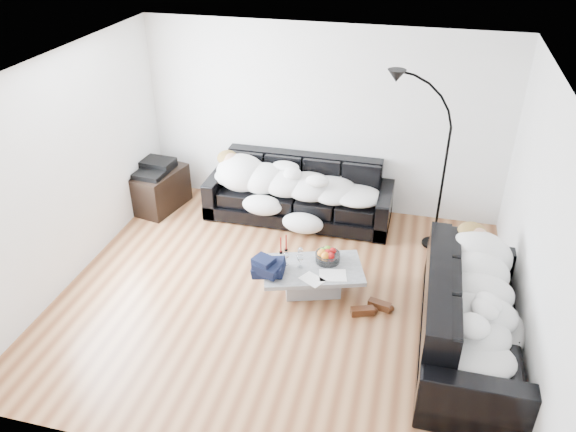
% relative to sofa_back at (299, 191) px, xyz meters
% --- Properties ---
extents(ground, '(5.00, 5.00, 0.00)m').
position_rel_sofa_back_xyz_m(ground, '(0.22, -1.79, -0.42)').
color(ground, brown).
rests_on(ground, ground).
extents(wall_back, '(5.00, 0.02, 2.60)m').
position_rel_sofa_back_xyz_m(wall_back, '(0.22, 0.46, 0.88)').
color(wall_back, silver).
rests_on(wall_back, ground).
extents(wall_left, '(0.02, 4.50, 2.60)m').
position_rel_sofa_back_xyz_m(wall_left, '(-2.28, -1.79, 0.88)').
color(wall_left, silver).
rests_on(wall_left, ground).
extents(wall_right, '(0.02, 4.50, 2.60)m').
position_rel_sofa_back_xyz_m(wall_right, '(2.72, -1.79, 0.88)').
color(wall_right, silver).
rests_on(wall_right, ground).
extents(ceiling, '(5.00, 5.00, 0.00)m').
position_rel_sofa_back_xyz_m(ceiling, '(0.22, -1.79, 2.18)').
color(ceiling, white).
rests_on(ceiling, ground).
extents(sofa_back, '(2.56, 0.89, 0.84)m').
position_rel_sofa_back_xyz_m(sofa_back, '(0.00, 0.00, 0.00)').
color(sofa_back, black).
rests_on(sofa_back, ground).
extents(sofa_right, '(0.96, 2.24, 0.91)m').
position_rel_sofa_back_xyz_m(sofa_right, '(2.26, -2.16, 0.04)').
color(sofa_right, black).
rests_on(sofa_right, ground).
extents(sleeper_back, '(2.16, 0.75, 0.43)m').
position_rel_sofa_back_xyz_m(sleeper_back, '(0.00, -0.05, 0.22)').
color(sleeper_back, white).
rests_on(sleeper_back, sofa_back).
extents(sleeper_right, '(0.81, 1.92, 0.47)m').
position_rel_sofa_back_xyz_m(sleeper_right, '(2.26, -2.16, 0.24)').
color(sleeper_right, white).
rests_on(sleeper_right, sofa_right).
extents(teal_cushion, '(0.42, 0.38, 0.20)m').
position_rel_sofa_back_xyz_m(teal_cushion, '(2.20, -1.46, 0.30)').
color(teal_cushion, '#0A4B31').
rests_on(teal_cushion, sofa_right).
extents(coffee_table, '(1.27, 0.97, 0.33)m').
position_rel_sofa_back_xyz_m(coffee_table, '(0.54, -1.60, -0.25)').
color(coffee_table, '#939699').
rests_on(coffee_table, ground).
extents(fruit_bowl, '(0.31, 0.31, 0.18)m').
position_rel_sofa_back_xyz_m(fruit_bowl, '(0.68, -1.43, -0.00)').
color(fruit_bowl, white).
rests_on(fruit_bowl, coffee_table).
extents(wine_glass_a, '(0.07, 0.07, 0.15)m').
position_rel_sofa_back_xyz_m(wine_glass_a, '(0.36, -1.46, -0.02)').
color(wine_glass_a, white).
rests_on(wine_glass_a, coffee_table).
extents(wine_glass_b, '(0.08, 0.08, 0.16)m').
position_rel_sofa_back_xyz_m(wine_glass_b, '(0.23, -1.61, -0.01)').
color(wine_glass_b, white).
rests_on(wine_glass_b, coffee_table).
extents(wine_glass_c, '(0.08, 0.08, 0.18)m').
position_rel_sofa_back_xyz_m(wine_glass_c, '(0.40, -1.64, -0.00)').
color(wine_glass_c, white).
rests_on(wine_glass_c, coffee_table).
extents(candle_left, '(0.04, 0.04, 0.21)m').
position_rel_sofa_back_xyz_m(candle_left, '(0.12, -1.41, 0.02)').
color(candle_left, maroon).
rests_on(candle_left, coffee_table).
extents(candle_right, '(0.05, 0.05, 0.22)m').
position_rel_sofa_back_xyz_m(candle_right, '(0.16, -1.35, 0.02)').
color(candle_right, maroon).
rests_on(candle_right, coffee_table).
extents(newspaper_a, '(0.35, 0.29, 0.01)m').
position_rel_sofa_back_xyz_m(newspaper_a, '(0.79, -1.70, -0.08)').
color(newspaper_a, silver).
rests_on(newspaper_a, coffee_table).
extents(newspaper_b, '(0.32, 0.29, 0.01)m').
position_rel_sofa_back_xyz_m(newspaper_b, '(0.58, -1.83, -0.08)').
color(newspaper_b, silver).
rests_on(newspaper_b, coffee_table).
extents(navy_jacket, '(0.39, 0.33, 0.19)m').
position_rel_sofa_back_xyz_m(navy_jacket, '(0.07, -1.84, 0.08)').
color(navy_jacket, black).
rests_on(navy_jacket, coffee_table).
extents(shoes, '(0.47, 0.38, 0.10)m').
position_rel_sofa_back_xyz_m(shoes, '(1.24, -1.81, -0.37)').
color(shoes, '#472311').
rests_on(shoes, ground).
extents(av_cabinet, '(0.73, 0.93, 0.57)m').
position_rel_sofa_back_xyz_m(av_cabinet, '(-2.05, -0.20, -0.13)').
color(av_cabinet, black).
rests_on(av_cabinet, ground).
extents(stereo, '(0.46, 0.37, 0.13)m').
position_rel_sofa_back_xyz_m(stereo, '(-2.05, -0.20, 0.22)').
color(stereo, black).
rests_on(stereo, av_cabinet).
extents(floor_lamp, '(0.73, 0.30, 2.00)m').
position_rel_sofa_back_xyz_m(floor_lamp, '(1.88, -0.25, 0.58)').
color(floor_lamp, black).
rests_on(floor_lamp, ground).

